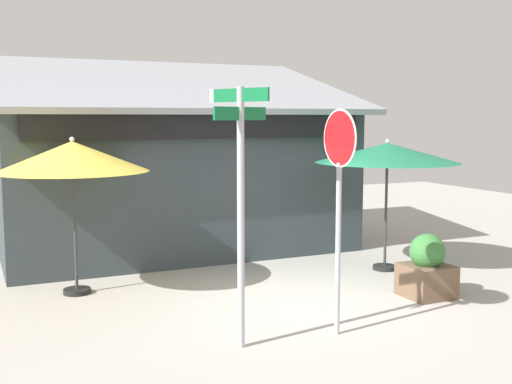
% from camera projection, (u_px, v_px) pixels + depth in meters
% --- Properties ---
extents(ground_plane, '(28.00, 28.00, 0.10)m').
position_uv_depth(ground_plane, '(296.00, 305.00, 9.85)').
color(ground_plane, '#ADA8A0').
extents(cafe_building, '(7.65, 4.73, 4.23)m').
position_uv_depth(cafe_building, '(173.00, 174.00, 13.82)').
color(cafe_building, '#333D42').
rests_on(cafe_building, ground).
extents(street_sign_post, '(0.83, 0.88, 3.22)m').
position_uv_depth(street_sign_post, '(240.00, 191.00, 7.68)').
color(street_sign_post, '#A8AAB2').
rests_on(street_sign_post, ground).
extents(stop_sign, '(0.07, 0.75, 2.96)m').
position_uv_depth(stop_sign, '(339.00, 180.00, 8.14)').
color(stop_sign, '#A8AAB2').
rests_on(stop_sign, ground).
extents(patio_umbrella_mustard_left, '(2.42, 2.42, 2.55)m').
position_uv_depth(patio_umbrella_mustard_left, '(73.00, 157.00, 10.04)').
color(patio_umbrella_mustard_left, black).
rests_on(patio_umbrella_mustard_left, ground).
extents(patio_umbrella_forest_green_center, '(2.67, 2.67, 2.46)m').
position_uv_depth(patio_umbrella_forest_green_center, '(387.00, 154.00, 11.67)').
color(patio_umbrella_forest_green_center, black).
rests_on(patio_umbrella_forest_green_center, ground).
extents(sidewalk_planter, '(0.72, 0.72, 1.02)m').
position_uv_depth(sidewalk_planter, '(427.00, 269.00, 10.08)').
color(sidewalk_planter, brown).
rests_on(sidewalk_planter, ground).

